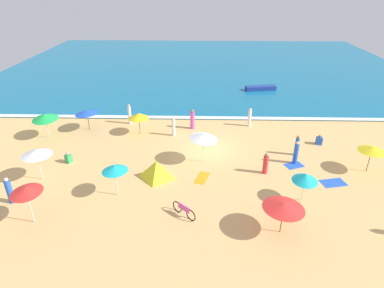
# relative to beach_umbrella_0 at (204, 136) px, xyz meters

# --- Properties ---
(ground_plane) EXTENTS (60.00, 60.00, 0.00)m
(ground_plane) POSITION_rel_beach_umbrella_0_xyz_m (0.59, 2.08, -2.12)
(ground_plane) COLOR #E5B26B
(ocean_water) EXTENTS (60.00, 44.00, 0.10)m
(ocean_water) POSITION_rel_beach_umbrella_0_xyz_m (0.59, 30.08, -2.07)
(ocean_water) COLOR #146B93
(ocean_water) RESTS_ON ground_plane
(wave_breaker_foam) EXTENTS (57.00, 0.70, 0.01)m
(wave_breaker_foam) POSITION_rel_beach_umbrella_0_xyz_m (0.59, 8.38, -2.01)
(wave_breaker_foam) COLOR white
(wave_breaker_foam) RESTS_ON ocean_water
(beach_umbrella_0) EXTENTS (2.46, 2.43, 2.46)m
(beach_umbrella_0) POSITION_rel_beach_umbrella_0_xyz_m (0.00, 0.00, 0.00)
(beach_umbrella_0) COLOR silver
(beach_umbrella_0) RESTS_ON ground_plane
(beach_umbrella_1) EXTENTS (2.20, 2.20, 1.95)m
(beach_umbrella_1) POSITION_rel_beach_umbrella_0_xyz_m (11.61, -1.02, -0.35)
(beach_umbrella_1) COLOR #4C3823
(beach_umbrella_1) RESTS_ON ground_plane
(beach_umbrella_2) EXTENTS (2.82, 2.81, 1.96)m
(beach_umbrella_2) POSITION_rel_beach_umbrella_0_xyz_m (-10.30, 5.49, -0.41)
(beach_umbrella_2) COLOR #4C3823
(beach_umbrella_2) RESTS_ON ground_plane
(beach_umbrella_3) EXTENTS (2.35, 2.36, 2.38)m
(beach_umbrella_3) POSITION_rel_beach_umbrella_0_xyz_m (-9.56, -7.03, 0.03)
(beach_umbrella_3) COLOR silver
(beach_umbrella_3) RESTS_ON ground_plane
(beach_umbrella_4) EXTENTS (1.67, 1.70, 1.97)m
(beach_umbrella_4) POSITION_rel_beach_umbrella_0_xyz_m (6.05, -4.61, -0.45)
(beach_umbrella_4) COLOR silver
(beach_umbrella_4) RESTS_ON ground_plane
(beach_umbrella_5) EXTENTS (2.50, 2.50, 1.94)m
(beach_umbrella_5) POSITION_rel_beach_umbrella_0_xyz_m (-5.57, 4.76, -0.42)
(beach_umbrella_5) COLOR #4C3823
(beach_umbrella_5) RESTS_ON ground_plane
(beach_umbrella_6) EXTENTS (2.02, 2.02, 2.25)m
(beach_umbrella_6) POSITION_rel_beach_umbrella_0_xyz_m (-11.00, -2.67, -0.06)
(beach_umbrella_6) COLOR silver
(beach_umbrella_6) RESTS_ON ground_plane
(beach_umbrella_7) EXTENTS (1.96, 1.95, 2.17)m
(beach_umbrella_7) POSITION_rel_beach_umbrella_0_xyz_m (-5.44, -4.34, -0.17)
(beach_umbrella_7) COLOR silver
(beach_umbrella_7) RESTS_ON ground_plane
(beach_umbrella_8) EXTENTS (2.42, 2.45, 2.25)m
(beach_umbrella_8) POSITION_rel_beach_umbrella_0_xyz_m (-13.29, 3.80, -0.19)
(beach_umbrella_8) COLOR silver
(beach_umbrella_8) RESTS_ON ground_plane
(beach_umbrella_9) EXTENTS (2.29, 2.28, 1.95)m
(beach_umbrella_9) POSITION_rel_beach_umbrella_0_xyz_m (4.12, -7.47, -0.37)
(beach_umbrella_9) COLOR #4C3823
(beach_umbrella_9) RESTS_ON ground_plane
(beach_tent) EXTENTS (2.12, 2.02, 1.31)m
(beach_tent) POSITION_rel_beach_umbrella_0_xyz_m (-3.18, -2.29, -1.46)
(beach_tent) COLOR yellow
(beach_tent) RESTS_ON ground_plane
(parked_bicycle) EXTENTS (1.39, 1.26, 0.76)m
(parked_bicycle) POSITION_rel_beach_umbrella_0_xyz_m (-1.15, -6.25, -1.74)
(parked_bicycle) COLOR black
(parked_bicycle) RESTS_ON ground_plane
(beachgoer_0) EXTENTS (0.49, 0.49, 1.76)m
(beachgoer_0) POSITION_rel_beach_umbrella_0_xyz_m (-11.73, -5.27, -1.30)
(beachgoer_0) COLOR blue
(beachgoer_0) RESTS_ON ground_plane
(beachgoer_1) EXTENTS (0.55, 0.55, 0.87)m
(beachgoer_1) POSITION_rel_beach_umbrella_0_xyz_m (-10.02, -0.37, -1.75)
(beachgoer_1) COLOR green
(beachgoer_1) RESTS_ON ground_plane
(beachgoer_2) EXTENTS (0.41, 0.41, 1.90)m
(beachgoer_2) POSITION_rel_beach_umbrella_0_xyz_m (-6.87, 6.99, -1.19)
(beachgoer_2) COLOR white
(beachgoer_2) RESTS_ON ground_plane
(beachgoer_3) EXTENTS (0.39, 0.39, 1.57)m
(beachgoer_3) POSITION_rel_beach_umbrella_0_xyz_m (4.32, -1.48, -1.38)
(beachgoer_3) COLOR red
(beachgoer_3) RESTS_ON ground_plane
(beachgoer_5) EXTENTS (0.52, 0.52, 0.83)m
(beachgoer_5) POSITION_rel_beach_umbrella_0_xyz_m (9.56, 3.16, -1.78)
(beachgoer_5) COLOR blue
(beachgoer_5) RESTS_ON ground_plane
(beachgoer_6) EXTENTS (0.41, 0.41, 1.70)m
(beachgoer_6) POSITION_rel_beach_umbrella_0_xyz_m (-2.57, 4.48, -1.29)
(beachgoer_6) COLOR white
(beachgoer_6) RESTS_ON ground_plane
(beachgoer_7) EXTENTS (0.48, 0.48, 1.78)m
(beachgoer_7) POSITION_rel_beach_umbrella_0_xyz_m (6.77, -0.02, -1.28)
(beachgoer_7) COLOR blue
(beachgoer_7) RESTS_ON ground_plane
(beachgoer_8) EXTENTS (0.53, 0.53, 1.84)m
(beachgoer_8) POSITION_rel_beach_umbrella_0_xyz_m (-0.97, 6.02, -1.25)
(beachgoer_8) COLOR #D84CA5
(beachgoer_8) RESTS_ON ground_plane
(beachgoer_9) EXTENTS (0.38, 0.38, 1.76)m
(beachgoer_9) POSITION_rel_beach_umbrella_0_xyz_m (4.27, 6.70, -1.26)
(beachgoer_9) COLOR white
(beachgoer_9) RESTS_ON ground_plane
(beachgoer_10) EXTENTS (0.41, 0.41, 1.65)m
(beachgoer_10) POSITION_rel_beach_umbrella_0_xyz_m (7.17, 1.25, -1.32)
(beachgoer_10) COLOR blue
(beachgoer_10) RESTS_ON ground_plane
(beach_towel_0) EXTENTS (1.81, 1.31, 0.01)m
(beach_towel_0) POSITION_rel_beach_umbrella_0_xyz_m (8.72, -2.62, -2.11)
(beach_towel_0) COLOR blue
(beach_towel_0) RESTS_ON ground_plane
(beach_towel_1) EXTENTS (1.15, 1.72, 0.01)m
(beach_towel_1) POSITION_rel_beach_umbrella_0_xyz_m (-0.09, -2.25, -2.11)
(beach_towel_1) COLOR orange
(beach_towel_1) RESTS_ON ground_plane
(beach_towel_2) EXTENTS (1.56, 1.31, 0.01)m
(beach_towel_2) POSITION_rel_beach_umbrella_0_xyz_m (6.66, -0.39, -2.11)
(beach_towel_2) COLOR blue
(beach_towel_2) RESTS_ON ground_plane
(small_boat_0) EXTENTS (3.78, 1.56, 0.49)m
(small_boat_0) POSITION_rel_beach_umbrella_0_xyz_m (7.03, 17.38, -1.77)
(small_boat_0) COLOR navy
(small_boat_0) RESTS_ON ocean_water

